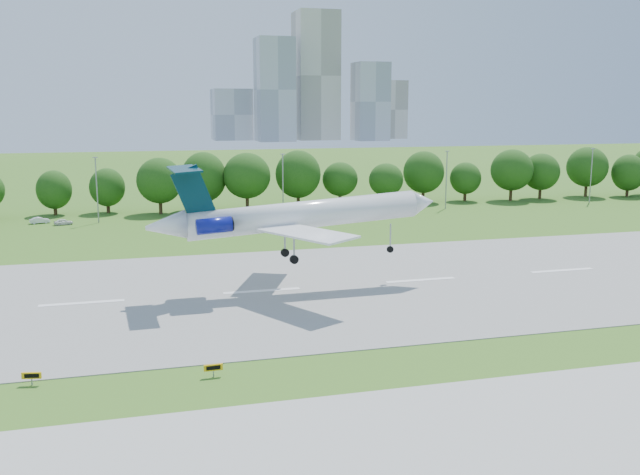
{
  "coord_description": "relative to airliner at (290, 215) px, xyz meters",
  "views": [
    {
      "loc": [
        -14.6,
        -54.56,
        21.31
      ],
      "look_at": [
        5.15,
        18.0,
        7.42
      ],
      "focal_mm": 40.0,
      "sensor_mm": 36.0,
      "label": 1
    }
  ],
  "objects": [
    {
      "name": "ground",
      "position": [
        -3.42,
        -24.92,
        -8.9
      ],
      "size": [
        600.0,
        600.0,
        0.0
      ],
      "primitive_type": "plane",
      "color": "#36641A",
      "rests_on": "ground"
    },
    {
      "name": "runway",
      "position": [
        -3.42,
        0.08,
        -8.86
      ],
      "size": [
        400.0,
        45.0,
        0.08
      ],
      "primitive_type": "cube",
      "color": "gray",
      "rests_on": "ground"
    },
    {
      "name": "taxiway",
      "position": [
        -3.42,
        -42.92,
        -8.86
      ],
      "size": [
        400.0,
        23.0,
        0.08
      ],
      "primitive_type": "cube",
      "color": "#ADADA8",
      "rests_on": "ground"
    },
    {
      "name": "tree_line",
      "position": [
        -3.42,
        67.08,
        -2.71
      ],
      "size": [
        288.4,
        8.4,
        10.4
      ],
      "color": "#382314",
      "rests_on": "ground"
    },
    {
      "name": "light_poles",
      "position": [
        -5.92,
        57.08,
        -2.56
      ],
      "size": [
        175.9,
        0.25,
        12.19
      ],
      "color": "gray",
      "rests_on": "ground"
    },
    {
      "name": "skyline",
      "position": [
        96.74,
        365.69,
        21.56
      ],
      "size": [
        127.0,
        52.0,
        80.0
      ],
      "color": "#B2B2B7",
      "rests_on": "ground"
    },
    {
      "name": "airliner",
      "position": [
        0.0,
        0.0,
        0.0
      ],
      "size": [
        34.96,
        25.43,
        11.49
      ],
      "rotation": [
        0.0,
        -0.06,
        0.05
      ],
      "color": "white",
      "rests_on": "ground"
    },
    {
      "name": "taxi_sign_left",
      "position": [
        -25.87,
        -23.23,
        -8.12
      ],
      "size": [
        1.5,
        0.47,
        1.05
      ],
      "rotation": [
        0.0,
        0.0,
        -0.2
      ],
      "color": "gray",
      "rests_on": "ground"
    },
    {
      "name": "taxi_sign_centre",
      "position": [
        -12.08,
        -25.22,
        -8.12
      ],
      "size": [
        1.52,
        0.23,
        1.07
      ],
      "rotation": [
        0.0,
        0.0,
        0.02
      ],
      "color": "gray",
      "rests_on": "ground"
    },
    {
      "name": "service_vehicle_a",
      "position": [
        -33.9,
        59.21,
        -8.32
      ],
      "size": [
        3.7,
        2.09,
        1.15
      ],
      "primitive_type": "imported",
      "rotation": [
        0.0,
        0.0,
        1.83
      ],
      "color": "silver",
      "rests_on": "ground"
    },
    {
      "name": "service_vehicle_b",
      "position": [
        -29.55,
        56.29,
        -8.34
      ],
      "size": [
        3.51,
        2.11,
        1.12
      ],
      "primitive_type": "imported",
      "rotation": [
        0.0,
        0.0,
        1.83
      ],
      "color": "silver",
      "rests_on": "ground"
    }
  ]
}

